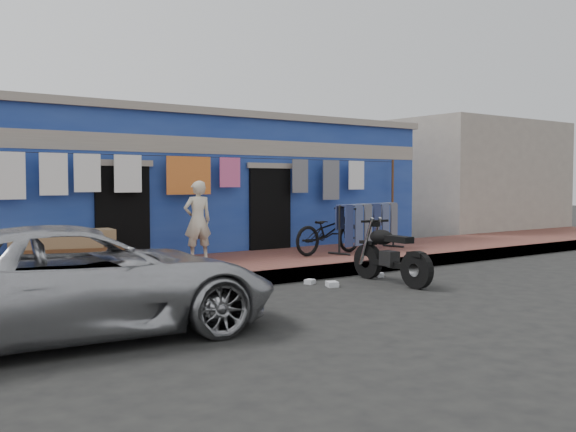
% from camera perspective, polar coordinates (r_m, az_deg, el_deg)
% --- Properties ---
extents(ground, '(80.00, 80.00, 0.00)m').
position_cam_1_polar(ground, '(10.42, 6.55, -6.80)').
color(ground, black).
rests_on(ground, ground).
extents(sidewalk, '(28.00, 3.00, 0.25)m').
position_cam_1_polar(sidewalk, '(12.74, -2.66, -4.42)').
color(sidewalk, brown).
rests_on(sidewalk, ground).
extents(curb, '(28.00, 0.10, 0.25)m').
position_cam_1_polar(curb, '(11.57, 1.32, -5.17)').
color(curb, gray).
rests_on(curb, ground).
extents(building, '(12.20, 5.20, 3.36)m').
position_cam_1_polar(building, '(16.11, -10.55, 2.65)').
color(building, navy).
rests_on(building, ground).
extents(neighbor_right, '(6.00, 5.00, 3.80)m').
position_cam_1_polar(neighbor_right, '(23.11, 14.88, 3.22)').
color(neighbor_right, '#9E9384').
rests_on(neighbor_right, ground).
extents(clothesline, '(10.06, 0.06, 2.10)m').
position_cam_1_polar(clothesline, '(13.41, -7.67, 3.20)').
color(clothesline, brown).
rests_on(clothesline, sidewalk).
extents(car, '(4.88, 2.55, 1.33)m').
position_cam_1_polar(car, '(7.73, -18.15, -5.37)').
color(car, '#A7A7AB').
rests_on(car, ground).
extents(seated_person, '(0.60, 0.43, 1.55)m').
position_cam_1_polar(seated_person, '(12.67, -8.04, -0.39)').
color(seated_person, beige).
rests_on(seated_person, sidewalk).
extents(bicycle, '(1.89, 0.80, 1.19)m').
position_cam_1_polar(bicycle, '(13.59, 3.63, -0.90)').
color(bicycle, black).
rests_on(bicycle, sidewalk).
extents(motorcycle, '(0.96, 1.82, 1.09)m').
position_cam_1_polar(motorcycle, '(11.37, 9.16, -3.22)').
color(motorcycle, black).
rests_on(motorcycle, ground).
extents(charpoy, '(2.41, 1.90, 0.65)m').
position_cam_1_polar(charpoy, '(11.92, -18.92, -2.90)').
color(charpoy, brown).
rests_on(charpoy, sidewalk).
extents(jeans_rack, '(2.45, 1.43, 1.08)m').
position_cam_1_polar(jeans_rack, '(14.38, 7.12, -0.92)').
color(jeans_rack, black).
rests_on(jeans_rack, sidewalk).
extents(litter_a, '(0.22, 0.20, 0.08)m').
position_cam_1_polar(litter_a, '(11.24, 1.95, -5.85)').
color(litter_a, silver).
rests_on(litter_a, ground).
extents(litter_b, '(0.19, 0.20, 0.08)m').
position_cam_1_polar(litter_b, '(12.15, 8.22, -5.21)').
color(litter_b, silver).
rests_on(litter_b, ground).
extents(litter_c, '(0.25, 0.27, 0.09)m').
position_cam_1_polar(litter_c, '(10.95, 3.94, -6.06)').
color(litter_c, silver).
rests_on(litter_c, ground).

